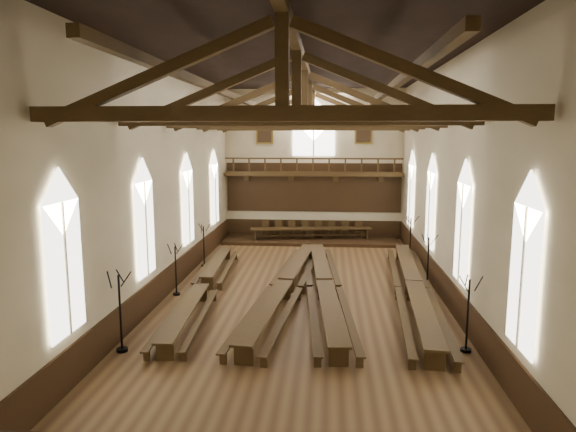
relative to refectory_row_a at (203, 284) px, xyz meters
The scene contains 21 objects.
ground 4.40m from the refectory_row_a, ahead, with size 26.00×26.00×0.00m, color brown.
room_walls 7.39m from the refectory_row_a, ahead, with size 26.00×26.00×26.00m.
wainscot_band 4.37m from the refectory_row_a, ahead, with size 12.00×26.00×1.20m.
side_windows 5.44m from the refectory_row_a, ahead, with size 11.85×19.80×4.50m.
end_window 15.57m from the refectory_row_a, 71.96° to the left, with size 2.80×0.12×3.80m.
minstrels_gallery 14.23m from the refectory_row_a, 71.65° to the left, with size 11.80×1.24×3.70m.
portraits 15.51m from the refectory_row_a, 71.96° to the left, with size 7.75×0.09×1.45m.
roof_trusses 8.87m from the refectory_row_a, ahead, with size 11.70×25.70×2.80m.
refectory_row_a is the anchor object (origin of this frame).
refectory_row_b 3.61m from the refectory_row_a, ahead, with size 2.25×14.67×0.77m.
refectory_row_c 5.26m from the refectory_row_a, ahead, with size 2.06×14.62×0.76m.
refectory_row_d 9.12m from the refectory_row_a, ahead, with size 2.09×14.81×0.78m.
dais 12.60m from the refectory_row_a, 70.19° to the left, with size 11.40×3.00×0.20m, color black.
high_table 12.60m from the refectory_row_a, 70.19° to the left, with size 7.96×1.97×0.74m.
high_chairs 13.34m from the refectory_row_a, 71.33° to the left, with size 6.82×0.52×1.11m.
candelabrum_left_near 6.15m from the refectory_row_a, 101.29° to the right, with size 0.80×0.80×2.70m.
candelabrum_left_mid 1.22m from the refectory_row_a, behind, with size 0.70×0.66×2.31m.
candelabrum_left_far 5.17m from the refectory_row_a, 103.46° to the left, with size 0.70×0.67×2.32m.
candelabrum_right_near 11.15m from the refectory_row_a, 27.42° to the right, with size 0.77×0.72×2.55m.
candelabrum_right_mid 10.03m from the refectory_row_a, ahead, with size 0.76×0.76×2.56m.
candelabrum_right_far 12.00m from the refectory_row_a, 34.38° to the left, with size 0.71×0.80×2.61m.
Camera 1 is at (1.07, -21.72, 6.90)m, focal length 32.00 mm.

